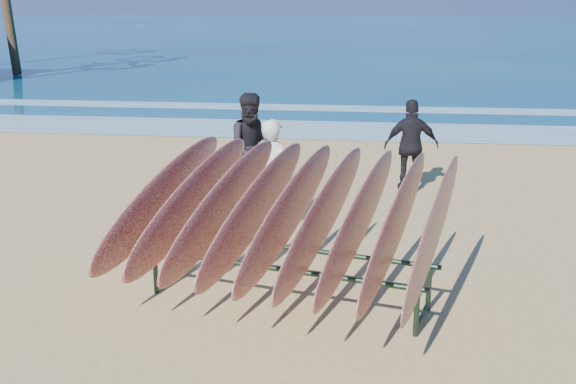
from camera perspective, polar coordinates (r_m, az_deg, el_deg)
name	(u,v)px	position (r m, az deg, el deg)	size (l,w,h in m)	color
ground	(280,290)	(8.32, -0.66, -7.79)	(120.00, 120.00, 0.00)	tan
ocean	(364,33)	(62.67, 6.06, 12.41)	(160.00, 160.00, 0.00)	navy
foam_near	(332,130)	(17.91, 3.52, 4.91)	(160.00, 160.00, 0.00)	white
foam_far	(340,108)	(21.36, 4.09, 6.62)	(160.00, 160.00, 0.00)	white
surfboard_rack	(288,214)	(7.70, 0.02, -1.72)	(3.83, 3.72, 1.72)	black
person_white	(273,174)	(10.27, -1.22, 1.43)	(0.58, 0.38, 1.59)	silver
person_dark_a	(253,148)	(11.60, -2.77, 3.50)	(0.86, 0.67, 1.76)	black
person_dark_b	(411,146)	(12.40, 9.72, 3.63)	(0.92, 0.38, 1.57)	black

